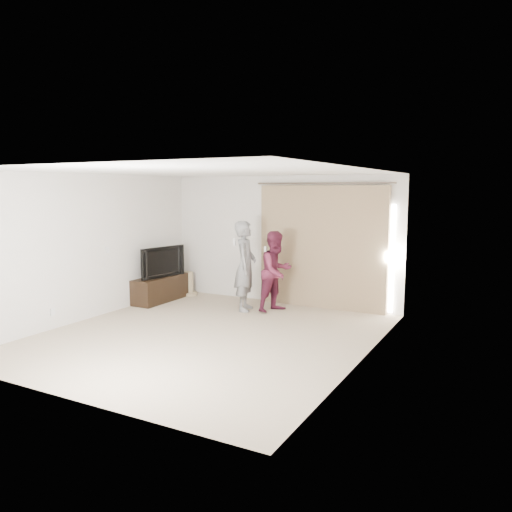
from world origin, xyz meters
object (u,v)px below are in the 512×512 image
at_px(tv_console, 160,289).
at_px(person_woman, 276,271).
at_px(person_man, 245,266).
at_px(tv, 160,262).

relative_size(tv_console, person_woman, 0.87).
height_order(person_man, person_woman, person_man).
height_order(tv, person_man, person_man).
height_order(tv, person_woman, person_woman).
xyz_separation_m(tv_console, tv, (0.00, 0.00, 0.58)).
bearing_deg(person_woman, tv_console, -171.75).
bearing_deg(tv_console, person_woman, 8.25).
bearing_deg(tv_console, person_man, 4.53).
height_order(tv_console, person_man, person_man).
relative_size(tv, person_woman, 0.71).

